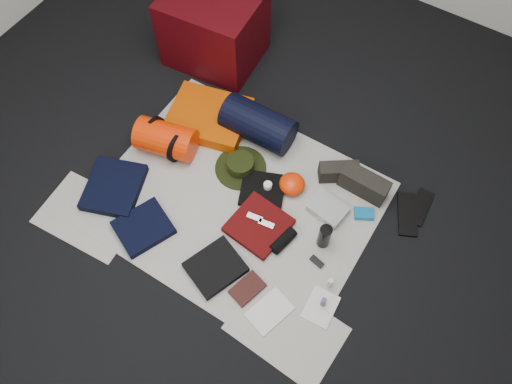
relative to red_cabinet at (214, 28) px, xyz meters
The scene contains 37 objects.
floor 1.24m from the red_cabinet, 50.13° to the right, with size 4.50×4.50×0.02m, color black.
newspaper_mat 1.24m from the red_cabinet, 50.13° to the right, with size 1.60×1.30×0.01m, color silver.
newspaper_sheet_front_left 1.51m from the red_cabinet, 86.98° to the right, with size 0.58×0.40×0.00m, color silver.
newspaper_sheet_front_right 2.04m from the red_cabinet, 45.07° to the right, with size 0.58×0.40×0.00m, color silver.
red_cabinet is the anchor object (origin of this frame).
sleeping_pad 0.63m from the red_cabinet, 60.31° to the right, with size 0.50×0.41×0.09m, color #D64E02.
stuff_sack 0.88m from the red_cabinet, 76.78° to the right, with size 0.22×0.22×0.37m, color red.
sack_strap_left 0.86m from the red_cabinet, 83.37° to the right, with size 0.22×0.22×0.03m, color black.
sack_strap_right 0.90m from the red_cabinet, 70.51° to the right, with size 0.22×0.22×0.03m, color black.
navy_duffel 0.78m from the red_cabinet, 35.02° to the right, with size 0.24×0.24×0.46m, color black.
boonie_brim 1.01m from the red_cabinet, 46.81° to the right, with size 0.33×0.33×0.01m, color black.
boonie_crown 1.01m from the red_cabinet, 46.81° to the right, with size 0.17×0.17×0.07m, color black.
hiking_boot_left 1.31m from the red_cabinet, 20.19° to the right, with size 0.24×0.09×0.12m, color black.
hiking_boot_right 1.47m from the red_cabinet, 17.98° to the right, with size 0.30×0.11×0.15m, color black.
flip_flop_left 1.78m from the red_cabinet, 15.14° to the right, with size 0.11×0.29×0.02m, color black.
flip_flop_right 1.80m from the red_cabinet, 12.03° to the right, with size 0.09×0.25×0.01m, color black.
trousers_navy_a 1.28m from the red_cabinet, 85.50° to the right, with size 0.32×0.37×0.06m, color black.
trousers_navy_b 1.46m from the red_cabinet, 73.10° to the right, with size 0.27×0.30×0.05m, color black.
trousers_charcoal 1.65m from the red_cabinet, 55.91° to the right, with size 0.26×0.29×0.05m, color black.
black_tshirt 1.20m from the red_cabinet, 41.87° to the right, with size 0.27×0.25×0.03m, color black.
red_shirt 1.42m from the red_cabinet, 45.52° to the right, with size 0.32×0.32×0.04m, color #4C0808.
orange_stuff_sack 1.24m from the red_cabinet, 33.39° to the right, with size 0.16×0.16×0.10m, color red.
first_aid_pouch 1.48m from the red_cabinet, 28.50° to the right, with size 0.21×0.16×0.05m, color #9AA29B.
water_bottle 1.63m from the red_cabinet, 33.34° to the right, with size 0.07×0.07×0.18m, color black.
speaker 1.56m from the red_cabinet, 41.19° to the right, with size 0.07×0.07×0.17m, color black.
compact_camera 1.52m from the red_cabinet, 29.72° to the right, with size 0.11×0.06×0.04m, color #B6B5BA.
cyan_case 1.61m from the red_cabinet, 22.23° to the right, with size 0.12×0.07×0.04m, color #106DA1.
toiletry_purple 1.96m from the red_cabinet, 38.46° to the right, with size 0.03×0.03×0.08m, color #52267C.
toiletry_clear 1.88m from the red_cabinet, 36.12° to the right, with size 0.03×0.03×0.08m, color #BBC0BB.
paperback_book 1.79m from the red_cabinet, 50.20° to the right, with size 0.12×0.19×0.03m, color black.
map_booklet 1.93m from the red_cabinet, 47.10° to the right, with size 0.16×0.23×0.01m, color silver.
map_printout 1.98m from the red_cabinet, 38.90° to the right, with size 0.15×0.20×0.01m, color silver.
sunglasses 1.73m from the red_cabinet, 36.28° to the right, with size 0.09×0.03×0.02m, color black.
key_cluster 1.43m from the red_cabinet, 88.85° to the right, with size 0.06×0.06×0.01m, color #B6B5BA.
tape_roll 1.19m from the red_cabinet, 40.12° to the right, with size 0.05×0.05×0.04m, color white.
energy_bar_a 1.38m from the red_cabinet, 46.13° to the right, with size 0.10×0.04×0.01m, color #B6B5BA.
energy_bar_b 1.43m from the red_cabinet, 43.81° to the right, with size 0.10×0.04×0.01m, color #B6B5BA.
Camera 1 is at (0.85, -1.13, 2.70)m, focal length 35.00 mm.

